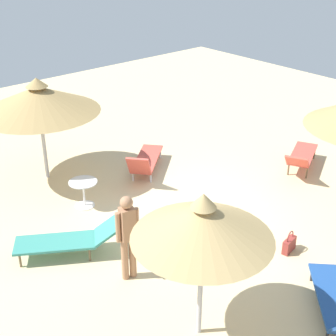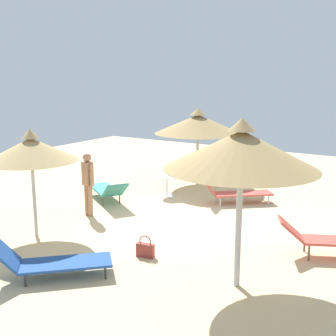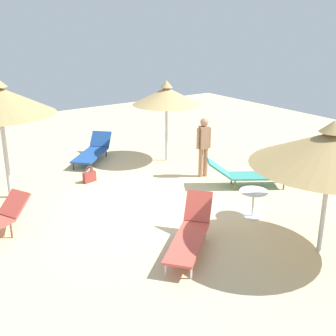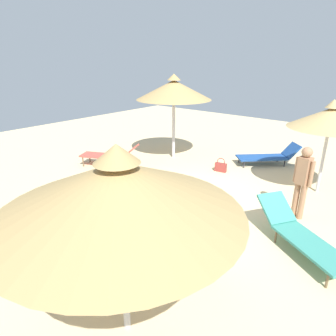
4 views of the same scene
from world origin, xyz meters
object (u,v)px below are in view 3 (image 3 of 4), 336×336
(side_table_round, at_px, (253,199))
(parasol_umbrella_back, at_px, (332,149))
(lounge_chair_center, at_px, (246,174))
(handbag, at_px, (89,176))
(lounge_chair_edge, at_px, (190,232))
(lounge_chair_far_right, at_px, (93,151))
(person_standing_near_right, at_px, (204,144))
(parasol_umbrella_far_left, at_px, (166,96))

(side_table_round, bearing_deg, parasol_umbrella_back, 88.12)
(lounge_chair_center, bearing_deg, side_table_round, 50.61)
(lounge_chair_center, xyz_separation_m, handbag, (3.33, -2.76, -0.21))
(lounge_chair_center, xyz_separation_m, lounge_chair_edge, (3.29, 1.82, -0.00))
(parasol_umbrella_back, bearing_deg, side_table_round, -91.88)
(lounge_chair_far_right, height_order, lounge_chair_center, lounge_chair_center)
(parasol_umbrella_back, xyz_separation_m, side_table_round, (-0.06, -1.88, -1.68))
(handbag, bearing_deg, lounge_chair_center, 140.36)
(person_standing_near_right, bearing_deg, lounge_chair_edge, 47.36)
(lounge_chair_center, height_order, side_table_round, lounge_chair_center)
(parasol_umbrella_back, distance_m, person_standing_near_right, 4.84)
(person_standing_near_right, bearing_deg, lounge_chair_far_right, -58.16)
(lounge_chair_center, relative_size, person_standing_near_right, 1.26)
(lounge_chair_far_right, xyz_separation_m, side_table_round, (-1.20, 5.91, 0.12))
(parasol_umbrella_far_left, height_order, person_standing_near_right, parasol_umbrella_far_left)
(lounge_chair_edge, distance_m, handbag, 4.58)
(parasol_umbrella_far_left, relative_size, person_standing_near_right, 1.49)
(lounge_chair_far_right, xyz_separation_m, lounge_chair_center, (-2.39, 4.46, 0.06))
(side_table_round, bearing_deg, lounge_chair_edge, 9.87)
(side_table_round, bearing_deg, handbag, -63.11)
(parasol_umbrella_back, relative_size, lounge_chair_edge, 1.50)
(lounge_chair_far_right, distance_m, lounge_chair_center, 5.06)
(lounge_chair_center, height_order, person_standing_near_right, person_standing_near_right)
(lounge_chair_edge, bearing_deg, person_standing_near_right, -132.64)
(parasol_umbrella_far_left, bearing_deg, parasol_umbrella_back, 82.81)
(lounge_chair_edge, distance_m, person_standing_near_right, 4.28)
(parasol_umbrella_far_left, distance_m, lounge_chair_far_right, 2.95)
(lounge_chair_far_right, bearing_deg, side_table_round, 101.46)
(lounge_chair_center, relative_size, lounge_chair_edge, 1.09)
(handbag, relative_size, side_table_round, 0.72)
(person_standing_near_right, bearing_deg, lounge_chair_center, 108.17)
(person_standing_near_right, xyz_separation_m, side_table_round, (0.77, 2.75, -0.54))
(parasol_umbrella_far_left, xyz_separation_m, handbag, (2.89, 0.38, -1.92))
(parasol_umbrella_back, xyz_separation_m, handbag, (2.07, -6.09, -1.95))
(person_standing_near_right, bearing_deg, parasol_umbrella_far_left, -89.61)
(handbag, distance_m, side_table_round, 4.72)
(lounge_chair_center, distance_m, lounge_chair_edge, 3.76)
(parasol_umbrella_back, xyz_separation_m, lounge_chair_far_right, (1.14, -7.80, -1.80))
(parasol_umbrella_far_left, bearing_deg, lounge_chair_edge, 60.04)
(lounge_chair_far_right, bearing_deg, parasol_umbrella_far_left, 145.80)
(parasol_umbrella_far_left, height_order, lounge_chair_far_right, parasol_umbrella_far_left)
(parasol_umbrella_far_left, xyz_separation_m, person_standing_near_right, (-0.01, 1.84, -1.10))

